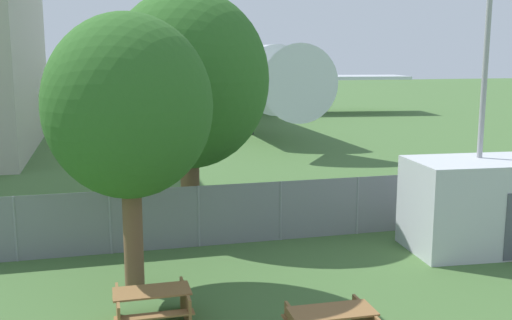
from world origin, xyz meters
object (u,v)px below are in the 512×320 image
object	(u,v)px
picnic_bench_near_cabin	(152,303)
airplane	(217,72)
tree_left_of_cabin	(128,107)
portable_cabin	(477,205)
tree_near_hangar	(188,80)

from	to	relation	value
picnic_bench_near_cabin	airplane	bearing A→B (deg)	77.13
picnic_bench_near_cabin	tree_left_of_cabin	world-z (taller)	tree_left_of_cabin
airplane	portable_cabin	distance (m)	39.24
portable_cabin	picnic_bench_near_cabin	size ratio (longest dim) A/B	2.53
airplane	tree_near_hangar	distance (m)	34.90
picnic_bench_near_cabin	tree_left_of_cabin	size ratio (longest dim) A/B	0.24
picnic_bench_near_cabin	tree_near_hangar	size ratio (longest dim) A/B	0.21
airplane	tree_left_of_cabin	world-z (taller)	airplane
portable_cabin	tree_near_hangar	xyz separation A→B (m)	(-7.64, 5.09, 3.48)
airplane	portable_cabin	size ratio (longest dim) A/B	11.47
airplane	picnic_bench_near_cabin	size ratio (longest dim) A/B	28.98
airplane	tree_near_hangar	bearing A→B (deg)	-12.63
airplane	picnic_bench_near_cabin	bearing A→B (deg)	-12.96
portable_cabin	tree_left_of_cabin	xyz separation A→B (m)	(-9.86, -0.58, 3.11)
tree_left_of_cabin	airplane	bearing A→B (deg)	76.15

